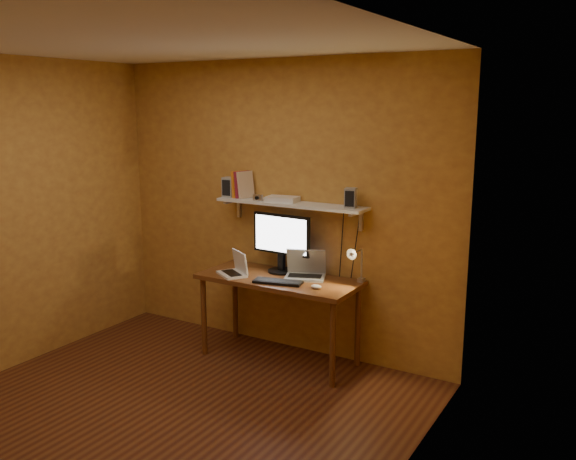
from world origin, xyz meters
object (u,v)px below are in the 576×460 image
Objects in this scene: netbook at (236,268)px; speaker_right at (351,198)px; laptop at (306,270)px; mouse at (316,287)px; desk at (279,287)px; speaker_left at (229,187)px; router at (282,199)px; wall_shelf at (291,204)px; keyboard at (278,282)px; monitor at (281,240)px; desk_lamp at (356,260)px; shelf_camera at (258,198)px.

netbook is 2.04× the size of speaker_right.
laptop is 0.61m from netbook.
speaker_right reaches higher than mouse.
desk is 1.04m from speaker_left.
router is (-0.08, 0.19, 0.73)m from desk.
keyboard is (0.08, -0.35, -0.60)m from wall_shelf.
speaker_left is at bearing 164.27° from netbook.
monitor is 1.44× the size of laptop.
router is at bearing 174.96° from desk_lamp.
shelf_camera reaches higher than mouse.
keyboard is (0.08, -0.15, 0.10)m from desk.
router is at bearing 152.80° from mouse.
monitor reaches higher than laptop.
laptop is 0.76m from shelf_camera.
shelf_camera is at bearing -161.26° from router.
laptop is (0.19, -0.07, -0.54)m from wall_shelf.
monitor is 3.15× the size of speaker_left.
keyboard is (0.15, -0.31, -0.28)m from monitor.
desk is 3.43× the size of keyboard.
keyboard is 0.74m from router.
mouse is 0.50× the size of speaker_left.
mouse is (0.80, -0.00, -0.04)m from netbook.
speaker_right reaches higher than keyboard.
laptop is 1.06× the size of desk_lamp.
laptop is 2.42× the size of speaker_right.
wall_shelf is 4.18× the size of netbook.
mouse is 0.24× the size of desk_lamp.
router is (-0.65, -0.00, -0.06)m from speaker_right.
netbook is at bearing -177.52° from laptop.
wall_shelf is 0.58m from speaker_right.
monitor reaches higher than keyboard.
netbook is 1.23× the size of router.
speaker_right is 0.86m from shelf_camera.
wall_shelf is at bearing 14.19° from shelf_camera.
monitor reaches higher than desk_lamp.
monitor is at bearing 75.60° from netbook.
speaker_left reaches higher than laptop.
desk_lamp is 4.03× the size of shelf_camera.
router is at bearing 113.04° from desk.
netbook is 0.45m from keyboard.
mouse is at bearing -36.68° from wall_shelf.
speaker_left is 0.56m from router.
speaker_left reaches higher than desk.
keyboard is 4.45× the size of mouse.
mouse is at bearing 31.88° from netbook.
shelf_camera reaches higher than netbook.
speaker_right is at bearing 22.98° from keyboard.
speaker_left is at bearing 170.88° from shelf_camera.
monitor reaches higher than netbook.
router is (0.29, 0.31, 0.59)m from netbook.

